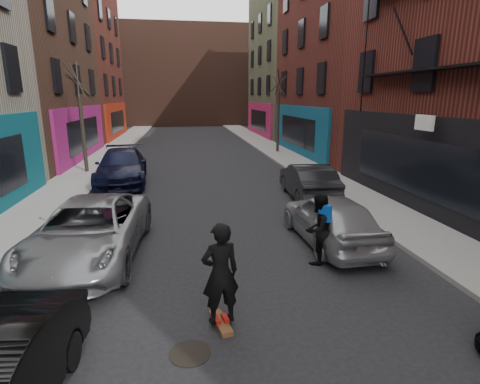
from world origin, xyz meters
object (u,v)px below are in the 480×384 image
object	(u,v)px
manhole	(190,353)
pedestrian	(318,229)
tree_left_far	(81,111)
skateboarder	(220,273)
parked_left_far	(90,230)
tree_right_far	(279,105)
parked_right_far	(331,219)
skateboard	(221,323)
parked_right_end	(308,181)
parked_left_end	(122,167)

from	to	relation	value
manhole	pedestrian	bearing A→B (deg)	42.65
tree_left_far	manhole	world-z (taller)	tree_left_far
skateboarder	parked_left_far	bearing A→B (deg)	-61.35
tree_right_far	pedestrian	world-z (taller)	tree_right_far
parked_left_far	pedestrian	world-z (taller)	pedestrian
parked_right_far	skateboard	bearing A→B (deg)	42.92
parked_left_far	skateboarder	bearing A→B (deg)	-45.96
tree_left_far	tree_right_far	xyz separation A→B (m)	(12.40, 6.00, 0.15)
tree_left_far	skateboarder	distance (m)	16.56
skateboarder	pedestrian	bearing A→B (deg)	-151.24
tree_left_far	pedestrian	distance (m)	15.74
parked_left_far	parked_right_far	xyz separation A→B (m)	(6.60, 0.03, -0.03)
parked_right_far	pedestrian	size ratio (longest dim) A/B	2.40
parked_right_end	skateboarder	bearing A→B (deg)	65.27
parked_right_end	manhole	size ratio (longest dim) A/B	6.37
parked_left_end	tree_left_far	bearing A→B (deg)	126.24
parked_left_end	parked_right_end	xyz separation A→B (m)	(8.08, -4.11, -0.08)
pedestrian	tree_right_far	bearing A→B (deg)	-134.68
skateboarder	skateboard	bearing A→B (deg)	180.00
tree_right_far	skateboard	distance (m)	22.57
parked_left_end	skateboard	size ratio (longest dim) A/B	7.03
tree_left_far	parked_left_far	bearing A→B (deg)	-76.62
tree_right_far	skateboard	xyz separation A→B (m)	(-6.55, -21.31, -3.48)
parked_left_end	parked_right_far	distance (m)	11.45
parked_left_far	parked_left_end	bearing A→B (deg)	96.42
parked_left_far	parked_right_far	distance (m)	6.60
parked_left_end	pedestrian	distance (m)	11.98
tree_right_far	skateboard	bearing A→B (deg)	-107.09
tree_right_far	parked_right_end	xyz separation A→B (m)	(-2.00, -12.86, -2.80)
manhole	parked_right_end	bearing A→B (deg)	60.70
parked_right_end	skateboard	size ratio (longest dim) A/B	5.57
parked_left_end	manhole	bearing A→B (deg)	-81.34
skateboarder	manhole	size ratio (longest dim) A/B	2.74
parked_left_far	parked_right_far	bearing A→B (deg)	3.57
parked_left_end	manhole	world-z (taller)	parked_left_end
parked_left_end	pedestrian	size ratio (longest dim) A/B	3.13
tree_left_far	tree_right_far	size ratio (longest dim) A/B	0.96
parked_left_far	parked_left_end	xyz separation A→B (m)	(-0.49, 9.02, 0.05)
skateboard	pedestrian	size ratio (longest dim) A/B	0.44
parked_left_far	manhole	distance (m)	4.96
tree_left_far	parked_left_far	size ratio (longest dim) A/B	1.18
skateboard	tree_left_far	bearing A→B (deg)	98.84
tree_left_far	parked_right_far	distance (m)	15.27
parked_left_far	parked_right_end	world-z (taller)	parked_left_far
parked_left_end	parked_right_end	world-z (taller)	parked_left_end
parked_left_far	parked_right_far	size ratio (longest dim) A/B	1.27
parked_right_far	skateboard	world-z (taller)	parked_right_far
tree_left_far	parked_left_end	xyz separation A→B (m)	(2.31, -2.74, -2.56)
parked_left_end	skateboarder	distance (m)	13.06
tree_right_far	parked_right_end	distance (m)	13.31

